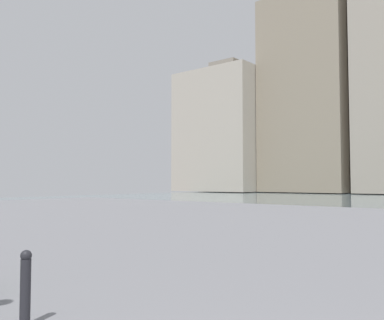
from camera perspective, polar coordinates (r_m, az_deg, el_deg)
name	(u,v)px	position (r m, az deg, el deg)	size (l,w,h in m)	color
building_annex	(315,98)	(74.69, 16.55, 8.23)	(14.00, 15.65, 32.13)	gray
building_highrise	(229,132)	(77.04, 5.15, 3.86)	(15.30, 15.03, 23.80)	#B2A899
bollard_near	(25,287)	(5.38, -21.96, -15.86)	(0.13, 0.13, 0.88)	#232328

